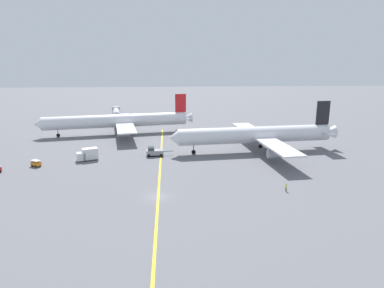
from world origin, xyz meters
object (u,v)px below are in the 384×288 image
Objects in this scene: gse_baggage_cart_trailing at (36,163)px; jet_bridge at (116,112)px; airliner_at_gate_left at (118,121)px; pushback_tug at (154,152)px; gse_catering_truck_tall at (88,154)px; airliner_being_pushed at (256,135)px; ground_crew_wing_walker_right at (286,187)px.

gse_baggage_cart_trailing is 0.18× the size of jet_bridge.
pushback_tug is at bearing -64.55° from airliner_at_gate_left.
airliner_at_gate_left is at bearing 83.97° from gse_catering_truck_tall.
airliner_being_pushed is at bearing 10.08° from gse_baggage_cart_trailing.
airliner_at_gate_left is at bearing 115.45° from pushback_tug.
gse_baggage_cart_trailing is at bearing -165.35° from pushback_tug.
jet_bridge reaches higher than ground_crew_wing_walker_right.
airliner_being_pushed is 64.65m from gse_baggage_cart_trailing.
pushback_tug is 32.76m from gse_baggage_cart_trailing.
airliner_at_gate_left is 9.44× the size of gse_catering_truck_tall.
airliner_being_pushed is at bearing -31.61° from airliner_at_gate_left.
pushback_tug is (-31.81, -3.00, -4.00)m from airliner_being_pushed.
airliner_at_gate_left is 35.57m from pushback_tug.
airliner_at_gate_left is 43.68m from gse_baggage_cart_trailing.
gse_catering_truck_tall is at bearing 20.82° from gse_baggage_cart_trailing.
pushback_tug is at bearing 10.28° from gse_catering_truck_tall.
gse_baggage_cart_trailing is 69.02m from jet_bridge.
airliner_at_gate_left reaches higher than pushback_tug.
jet_bridge is (-50.36, 89.88, 3.51)m from ground_crew_wing_walker_right.
gse_baggage_cart_trailing is at bearing -112.30° from airliner_at_gate_left.
jet_bridge is (-1.26, 63.11, 2.63)m from gse_catering_truck_tall.
pushback_tug is at bearing -71.30° from jet_bridge.
gse_baggage_cart_trailing is at bearing 160.49° from ground_crew_wing_walker_right.
ground_crew_wing_walker_right is 103.08m from jet_bridge.
gse_catering_truck_tall is 13.68m from gse_baggage_cart_trailing.
ground_crew_wing_walker_right is at bearing -92.85° from airliner_being_pushed.
ground_crew_wing_walker_right is at bearing -53.87° from airliner_at_gate_left.
airliner_being_pushed is (47.01, -28.93, 0.18)m from airliner_at_gate_left.
airliner_at_gate_left is 7.14× the size of pushback_tug.
gse_catering_truck_tall is at bearing 151.40° from ground_crew_wing_walker_right.
pushback_tug is 19.25m from gse_catering_truck_tall.
airliner_being_pushed reaches higher than jet_bridge.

